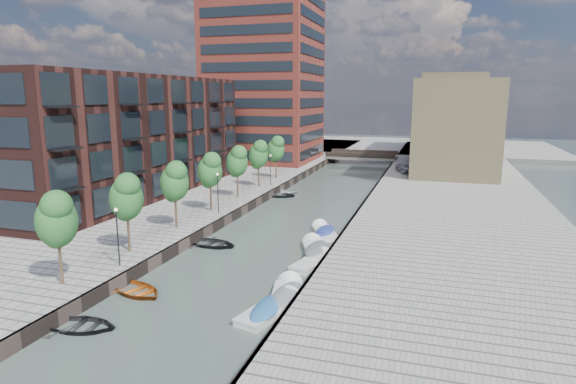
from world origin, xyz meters
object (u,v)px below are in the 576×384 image
at_px(bridge, 362,156).
at_px(motorboat_4, 315,249).
at_px(sloop_2, 137,293).
at_px(tree_3, 210,169).
at_px(sloop_3, 283,194).
at_px(motorboat_1, 287,295).
at_px(car, 404,168).
at_px(sloop_4, 279,197).
at_px(tree_0, 56,218).
at_px(sloop_1, 212,246).
at_px(tree_6, 276,148).
at_px(tree_2, 174,180).
at_px(motorboat_2, 314,262).
at_px(motorboat_3, 324,232).
at_px(tree_4, 237,160).
at_px(sloop_0, 81,329).
at_px(motorboat_0, 272,309).
at_px(tree_1, 126,196).
at_px(tree_5, 258,154).

xyz_separation_m(bridge, motorboat_4, (4.48, -54.16, -1.18)).
height_order(bridge, sloop_2, bridge).
xyz_separation_m(tree_3, sloop_3, (3.10, 14.78, -5.31)).
bearing_deg(motorboat_1, motorboat_4, 93.20).
bearing_deg(car, sloop_4, -149.91).
bearing_deg(tree_0, sloop_1, 72.20).
bearing_deg(sloop_4, tree_6, 15.17).
distance_m(tree_3, sloop_2, 19.97).
distance_m(tree_2, motorboat_1, 17.43).
xyz_separation_m(sloop_2, motorboat_4, (9.11, 11.69, 0.21)).
bearing_deg(sloop_1, motorboat_2, -92.76).
relative_size(motorboat_3, car, 1.19).
bearing_deg(sloop_3, motorboat_3, -170.43).
bearing_deg(motorboat_4, motorboat_2, -77.53).
height_order(tree_0, motorboat_2, tree_0).
bearing_deg(tree_4, sloop_2, -81.48).
relative_size(tree_2, sloop_0, 1.43).
relative_size(tree_6, motorboat_4, 1.07).
height_order(sloop_1, sloop_2, sloop_1).
bearing_deg(tree_4, motorboat_0, -62.91).
xyz_separation_m(sloop_3, car, (14.25, 17.03, 1.73)).
distance_m(tree_1, motorboat_2, 15.13).
relative_size(sloop_0, motorboat_0, 0.80).
relative_size(bridge, tree_3, 2.18).
bearing_deg(sloop_3, sloop_0, 161.20).
bearing_deg(tree_2, bridge, 81.05).
distance_m(sloop_4, motorboat_4, 22.45).
distance_m(bridge, sloop_0, 71.17).
height_order(tree_1, sloop_1, tree_1).
height_order(tree_6, sloop_1, tree_6).
height_order(tree_4, sloop_4, tree_4).
distance_m(tree_1, tree_5, 28.00).
xyz_separation_m(sloop_1, car, (13.25, 40.04, 1.73)).
bearing_deg(sloop_0, tree_6, -2.62).
bearing_deg(tree_4, tree_6, 90.00).
relative_size(sloop_2, motorboat_4, 0.79).
distance_m(tree_4, sloop_0, 31.69).
xyz_separation_m(tree_5, motorboat_2, (13.57, -23.82, -5.22)).
relative_size(bridge, tree_6, 2.18).
bearing_deg(motorboat_0, motorboat_1, 81.64).
distance_m(tree_1, motorboat_3, 18.20).
bearing_deg(motorboat_0, motorboat_2, 87.73).
bearing_deg(tree_6, sloop_4, -68.82).
bearing_deg(motorboat_4, sloop_2, -127.91).
distance_m(sloop_1, motorboat_2, 9.60).
bearing_deg(motorboat_3, motorboat_1, -85.94).
xyz_separation_m(tree_2, motorboat_4, (12.98, -0.16, -5.09)).
distance_m(sloop_0, sloop_3, 38.79).
xyz_separation_m(tree_2, tree_6, (0.00, 28.00, 0.00)).
xyz_separation_m(motorboat_0, motorboat_4, (-0.23, 11.67, 0.01)).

